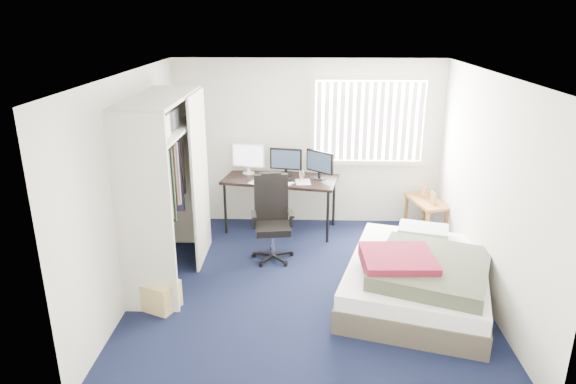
{
  "coord_description": "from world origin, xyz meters",
  "views": [
    {
      "loc": [
        -0.05,
        -5.46,
        3.09
      ],
      "look_at": [
        -0.24,
        0.4,
        1.06
      ],
      "focal_mm": 32.0,
      "sensor_mm": 36.0,
      "label": 1
    }
  ],
  "objects_px": {
    "nightstand": "(427,204)",
    "bed": "(418,277)",
    "office_chair": "(272,226)",
    "desk": "(281,176)"
  },
  "relations": [
    {
      "from": "office_chair",
      "to": "nightstand",
      "type": "relative_size",
      "value": 1.39
    },
    {
      "from": "nightstand",
      "to": "bed",
      "type": "bearing_deg",
      "value": -104.81
    },
    {
      "from": "nightstand",
      "to": "bed",
      "type": "xyz_separation_m",
      "value": [
        -0.5,
        -1.89,
        -0.17
      ]
    },
    {
      "from": "office_chair",
      "to": "bed",
      "type": "height_order",
      "value": "office_chair"
    },
    {
      "from": "nightstand",
      "to": "bed",
      "type": "height_order",
      "value": "nightstand"
    },
    {
      "from": "desk",
      "to": "bed",
      "type": "relative_size",
      "value": 0.74
    },
    {
      "from": "desk",
      "to": "nightstand",
      "type": "relative_size",
      "value": 2.12
    },
    {
      "from": "office_chair",
      "to": "bed",
      "type": "relative_size",
      "value": 0.48
    },
    {
      "from": "desk",
      "to": "nightstand",
      "type": "xyz_separation_m",
      "value": [
        2.14,
        -0.11,
        -0.37
      ]
    },
    {
      "from": "nightstand",
      "to": "bed",
      "type": "distance_m",
      "value": 1.96
    }
  ]
}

